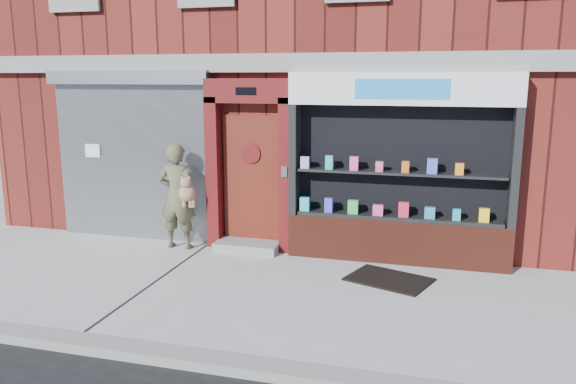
% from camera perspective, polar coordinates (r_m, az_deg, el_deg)
% --- Properties ---
extents(ground, '(80.00, 80.00, 0.00)m').
position_cam_1_polar(ground, '(7.97, -3.04, -9.92)').
color(ground, '#9E9E99').
rests_on(ground, ground).
extents(curb, '(60.00, 0.30, 0.12)m').
position_cam_1_polar(curb, '(6.13, -9.62, -16.41)').
color(curb, gray).
rests_on(curb, ground).
extents(building, '(12.00, 8.16, 8.00)m').
position_cam_1_polar(building, '(13.28, 5.23, 16.20)').
color(building, '#501612').
rests_on(building, ground).
extents(shutter_bay, '(3.10, 0.30, 3.04)m').
position_cam_1_polar(shutter_bay, '(10.51, -15.52, 4.60)').
color(shutter_bay, gray).
rests_on(shutter_bay, ground).
extents(red_door_bay, '(1.52, 0.58, 2.90)m').
position_cam_1_polar(red_door_bay, '(9.54, -3.91, 2.73)').
color(red_door_bay, '#510D0E').
rests_on(red_door_bay, ground).
extents(pharmacy_bay, '(3.50, 0.41, 3.00)m').
position_cam_1_polar(pharmacy_bay, '(9.00, 11.18, 1.46)').
color(pharmacy_bay, '#5D2316').
rests_on(pharmacy_bay, ground).
extents(woman, '(0.72, 0.46, 1.83)m').
position_cam_1_polar(woman, '(9.81, -11.12, -0.40)').
color(woman, brown).
rests_on(woman, ground).
extents(doormat, '(1.35, 1.14, 0.03)m').
position_cam_1_polar(doormat, '(8.45, 10.22, -8.73)').
color(doormat, black).
rests_on(doormat, ground).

